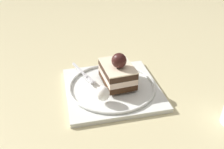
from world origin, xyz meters
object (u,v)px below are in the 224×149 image
Objects in this scene: cake_slice at (118,72)px; fork at (83,73)px; dessert_plate at (112,88)px; whipped_cream_dollop at (101,93)px.

cake_slice reaches higher than fork.
fork is (0.05, 0.08, 0.01)m from dessert_plate.
fork is at bearing 25.90° from whipped_cream_dollop.
whipped_cream_dollop is (-0.07, 0.04, -0.01)m from cake_slice.
dessert_plate is at bearing 129.70° from cake_slice.
cake_slice is at bearing -112.47° from fork.
dessert_plate is 7.70× the size of whipped_cream_dollop.
cake_slice reaches higher than whipped_cream_dollop.
whipped_cream_dollop reaches higher than fork.
cake_slice is (0.01, -0.01, 0.04)m from dessert_plate.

